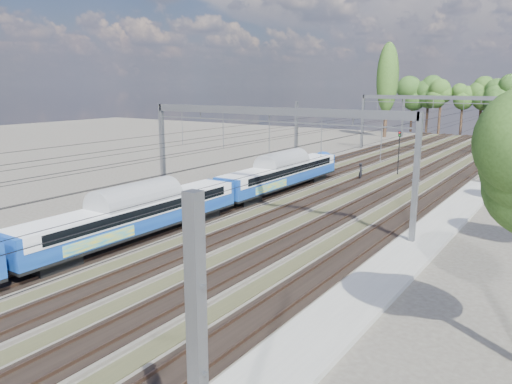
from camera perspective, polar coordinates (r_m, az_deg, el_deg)
The scene contains 9 objects.
track_bed at distance 53.22m, azimuth 10.11°, elevation 0.51°, with size 21.00×130.00×0.34m.
platform at distance 26.65m, azimuth 12.09°, elevation -11.43°, with size 3.00×70.00×0.30m, color gray.
catenary at distance 59.33m, azimuth 13.66°, elevation 7.70°, with size 25.65×130.00×9.00m.
tree_belt at distance 99.81m, azimuth 25.68°, elevation 9.71°, with size 39.51×99.21×11.50m.
poplar at distance 106.84m, azimuth 14.80°, elevation 12.45°, with size 4.40×4.40×19.04m.
emu_train at distance 34.81m, azimuth -14.04°, elevation -2.01°, with size 2.77×58.66×4.05m.
worker at distance 57.84m, azimuth 11.89°, elevation 2.28°, with size 0.73×0.48×1.99m, color black.
signal_near at distance 62.23m, azimuth 16.03°, elevation 4.91°, with size 0.33×0.30×5.25m.
signal_far at distance 84.36m, azimuth 27.05°, elevation 6.05°, with size 0.35×0.32×5.69m.
Camera 1 is at (20.67, -2.88, 10.72)m, focal length 35.00 mm.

